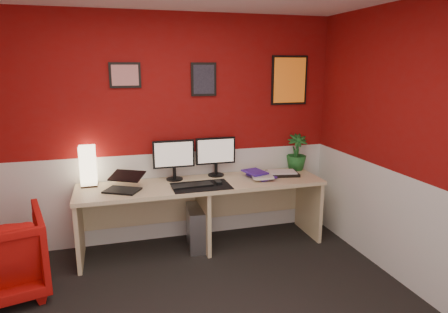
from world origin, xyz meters
TOP-DOWN VIEW (x-y plane):
  - wall_back at (0.00, 1.75)m, footprint 4.00×0.01m
  - wall_right at (2.00, 0.00)m, footprint 0.01×3.50m
  - wainscot_back at (0.00, 1.75)m, footprint 4.00×0.01m
  - wainscot_right at (2.00, 0.00)m, footprint 0.01×3.50m
  - desk at (0.42, 1.41)m, footprint 2.60×0.65m
  - shoji_lamp at (-0.73, 1.62)m, footprint 0.16×0.16m
  - laptop at (-0.41, 1.34)m, footprint 0.40×0.36m
  - monitor_left at (0.15, 1.60)m, footprint 0.45×0.06m
  - monitor_right at (0.63, 1.64)m, footprint 0.45×0.06m
  - desk_mat at (0.38, 1.29)m, footprint 0.60×0.38m
  - keyboard at (0.28, 1.29)m, footprint 0.43×0.17m
  - mouse at (0.56, 1.30)m, footprint 0.06×0.10m
  - book_bottom at (0.99, 1.39)m, footprint 0.30×0.35m
  - book_middle at (0.96, 1.39)m, footprint 0.28×0.35m
  - book_top at (0.92, 1.41)m, footprint 0.26×0.31m
  - zen_tray at (1.36, 1.45)m, footprint 0.39×0.31m
  - potted_plant at (1.62, 1.64)m, footprint 0.28×0.28m
  - pc_tower at (0.36, 1.41)m, footprint 0.24×0.47m
  - art_left at (-0.31, 1.74)m, footprint 0.32×0.02m
  - art_center at (0.52, 1.74)m, footprint 0.28×0.02m
  - art_right at (1.54, 1.74)m, footprint 0.44×0.02m

SIDE VIEW (x-z plane):
  - pc_tower at x=0.36m, z-range 0.00..0.45m
  - desk at x=0.42m, z-range 0.00..0.73m
  - wainscot_back at x=0.00m, z-range 0.00..1.00m
  - wainscot_right at x=2.00m, z-range 0.00..1.00m
  - desk_mat at x=0.38m, z-range 0.73..0.74m
  - book_bottom at x=0.99m, z-range 0.73..0.76m
  - keyboard at x=0.28m, z-range 0.74..0.75m
  - zen_tray at x=1.36m, z-range 0.73..0.76m
  - mouse at x=0.56m, z-range 0.74..0.77m
  - book_middle at x=0.96m, z-range 0.76..0.78m
  - book_top at x=0.92m, z-range 0.78..0.81m
  - laptop at x=-0.41m, z-range 0.73..0.95m
  - shoji_lamp at x=-0.73m, z-range 0.73..1.13m
  - potted_plant at x=1.62m, z-range 0.73..1.15m
  - monitor_left at x=0.15m, z-range 0.73..1.31m
  - monitor_right at x=0.63m, z-range 0.73..1.31m
  - wall_back at x=0.00m, z-range 0.00..2.50m
  - wall_right at x=2.00m, z-range 0.00..2.50m
  - art_right at x=1.54m, z-range 1.50..2.06m
  - art_center at x=0.52m, z-range 1.62..1.98m
  - art_left at x=-0.31m, z-range 1.72..1.98m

